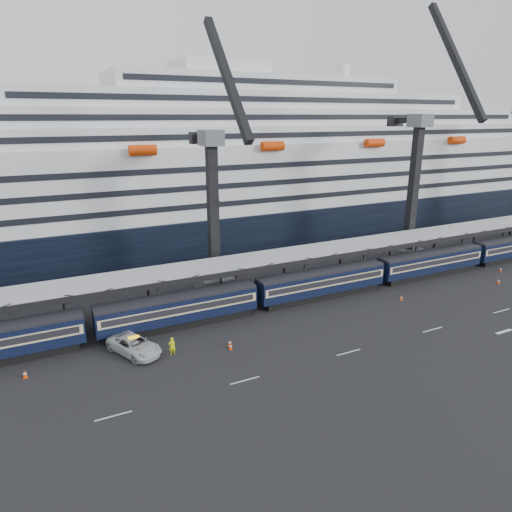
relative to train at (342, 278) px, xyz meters
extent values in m
plane|color=black|center=(4.65, -10.00, -2.20)|extent=(260.00, 260.00, 0.00)
cube|color=beige|center=(-33.35, -14.00, -2.19)|extent=(3.00, 0.15, 0.02)
cube|color=beige|center=(-21.35, -14.00, -2.19)|extent=(3.00, 0.15, 0.02)
cube|color=beige|center=(-9.35, -14.00, -2.19)|extent=(3.00, 0.15, 0.02)
cube|color=beige|center=(2.65, -14.00, -2.19)|extent=(3.00, 0.15, 0.02)
cube|color=beige|center=(14.65, -14.00, -2.19)|extent=(3.00, 0.15, 0.02)
cube|color=beige|center=(9.65, -18.00, -2.19)|extent=(2.50, 0.40, 0.02)
cube|color=black|center=(-23.35, 0.00, -1.75)|extent=(17.48, 2.40, 0.90)
cube|color=black|center=(-23.35, 0.00, 0.05)|extent=(19.00, 2.80, 2.70)
cube|color=beige|center=(-23.35, 0.00, 0.35)|extent=(18.62, 2.92, 1.05)
cube|color=black|center=(-23.35, 0.00, 0.40)|extent=(17.86, 2.98, 0.70)
cube|color=black|center=(-23.35, 0.00, 1.55)|extent=(19.00, 2.50, 0.35)
cube|color=black|center=(-3.35, 0.00, -1.75)|extent=(17.48, 2.40, 0.90)
cube|color=black|center=(-3.35, 0.00, 0.05)|extent=(19.00, 2.80, 2.70)
cube|color=beige|center=(-3.35, 0.00, 0.35)|extent=(18.62, 2.92, 1.05)
cube|color=black|center=(-3.35, 0.00, 0.40)|extent=(17.86, 2.98, 0.70)
cube|color=black|center=(-3.35, 0.00, 1.55)|extent=(19.00, 2.50, 0.35)
cube|color=black|center=(16.65, 0.00, -1.75)|extent=(17.48, 2.40, 0.90)
cube|color=black|center=(16.65, 0.00, 0.05)|extent=(19.00, 2.80, 2.70)
cube|color=beige|center=(16.65, 0.00, 0.35)|extent=(18.62, 2.92, 1.05)
cube|color=black|center=(16.65, 0.00, 0.40)|extent=(17.86, 2.98, 0.70)
cube|color=black|center=(16.65, 0.00, 1.55)|extent=(19.00, 2.50, 0.35)
cube|color=#9D9FA5|center=(4.65, 4.00, 3.20)|extent=(130.00, 6.00, 0.25)
cube|color=black|center=(4.65, 1.00, 2.90)|extent=(130.00, 0.25, 0.70)
cube|color=black|center=(4.65, 7.00, 2.90)|extent=(130.00, 0.25, 0.70)
cube|color=black|center=(-35.35, 1.20, 0.50)|extent=(0.25, 0.25, 5.40)
cube|color=black|center=(-35.35, 6.80, 0.50)|extent=(0.25, 0.25, 5.40)
cube|color=black|center=(-25.35, 1.20, 0.50)|extent=(0.25, 0.25, 5.40)
cube|color=black|center=(-25.35, 6.80, 0.50)|extent=(0.25, 0.25, 5.40)
cube|color=black|center=(-15.35, 1.20, 0.50)|extent=(0.25, 0.25, 5.40)
cube|color=black|center=(-15.35, 6.80, 0.50)|extent=(0.25, 0.25, 5.40)
cube|color=black|center=(-5.35, 1.20, 0.50)|extent=(0.25, 0.25, 5.40)
cube|color=black|center=(-5.35, 6.80, 0.50)|extent=(0.25, 0.25, 5.40)
cube|color=black|center=(4.65, 1.20, 0.50)|extent=(0.25, 0.25, 5.40)
cube|color=black|center=(4.65, 6.80, 0.50)|extent=(0.25, 0.25, 5.40)
cube|color=black|center=(14.65, 1.20, 0.50)|extent=(0.25, 0.25, 5.40)
cube|color=black|center=(14.65, 6.80, 0.50)|extent=(0.25, 0.25, 5.40)
cube|color=black|center=(24.65, 1.20, 0.50)|extent=(0.25, 0.25, 5.40)
cube|color=black|center=(24.65, 6.80, 0.50)|extent=(0.25, 0.25, 5.40)
cube|color=black|center=(34.65, 1.20, 0.50)|extent=(0.25, 0.25, 5.40)
cube|color=black|center=(34.65, 6.80, 0.50)|extent=(0.25, 0.25, 5.40)
cube|color=black|center=(44.65, 6.80, 0.50)|extent=(0.25, 0.25, 5.40)
cube|color=black|center=(4.65, 36.00, 1.30)|extent=(200.00, 28.00, 7.00)
cube|color=silver|center=(4.65, 36.00, 10.80)|extent=(190.00, 26.88, 12.00)
cube|color=silver|center=(4.65, 36.00, 18.30)|extent=(160.00, 24.64, 3.00)
cube|color=black|center=(4.65, 23.63, 18.30)|extent=(153.60, 0.12, 0.90)
cube|color=silver|center=(4.65, 36.00, 21.30)|extent=(124.00, 21.84, 3.00)
cube|color=black|center=(4.65, 25.03, 21.30)|extent=(119.04, 0.12, 0.90)
cube|color=silver|center=(4.65, 36.00, 24.30)|extent=(90.00, 19.04, 3.00)
cube|color=black|center=(4.65, 26.43, 24.30)|extent=(86.40, 0.12, 0.90)
cube|color=silver|center=(4.65, 36.00, 27.30)|extent=(56.00, 16.24, 3.00)
cube|color=black|center=(4.65, 27.83, 27.30)|extent=(53.76, 0.12, 0.90)
cube|color=silver|center=(-3.35, 36.00, 29.80)|extent=(16.00, 12.00, 2.50)
cylinder|color=silver|center=(24.65, 36.00, 30.30)|extent=(2.80, 2.80, 3.00)
cylinder|color=red|center=(-21.35, 21.96, 16.60)|extent=(4.00, 1.60, 1.60)
cylinder|color=red|center=(0.65, 21.96, 16.60)|extent=(4.00, 1.60, 1.60)
cylinder|color=red|center=(22.65, 21.96, 16.60)|extent=(4.00, 1.60, 1.60)
cylinder|color=red|center=(44.65, 21.96, 16.60)|extent=(4.00, 1.60, 1.60)
cube|color=#4E5256|center=(-15.35, 9.00, -1.20)|extent=(4.50, 4.50, 2.00)
cube|color=black|center=(-15.35, 9.00, 8.80)|extent=(1.30, 1.30, 18.00)
cube|color=#4E5256|center=(-15.35, 9.00, 18.80)|extent=(2.60, 3.20, 2.00)
cube|color=black|center=(-15.35, 3.21, 25.69)|extent=(0.90, 12.26, 14.37)
cube|color=black|center=(-15.35, 11.52, 18.80)|extent=(0.90, 5.04, 0.90)
cube|color=black|center=(-15.35, 14.04, 18.60)|extent=(2.20, 1.60, 1.60)
cube|color=#4E5256|center=(19.65, 8.00, -1.20)|extent=(4.50, 4.50, 2.00)
cube|color=black|center=(19.65, 8.00, 9.80)|extent=(1.30, 1.30, 20.00)
cube|color=#4E5256|center=(19.65, 8.00, 20.80)|extent=(2.60, 3.20, 2.00)
cube|color=black|center=(19.65, 2.26, 28.99)|extent=(0.90, 12.21, 16.90)
cube|color=black|center=(19.65, 10.80, 20.80)|extent=(0.90, 5.60, 0.90)
cube|color=black|center=(19.65, 13.60, 20.60)|extent=(2.20, 1.60, 1.60)
imported|color=#B5B8BC|center=(-29.52, -4.27, -1.30)|extent=(5.48, 7.15, 1.80)
imported|color=#CBE00B|center=(-26.08, -6.33, -1.21)|extent=(0.74, 0.50, 1.99)
cube|color=red|center=(-39.83, -4.38, -2.18)|extent=(0.42, 0.42, 0.04)
cone|color=red|center=(-39.83, -4.38, -1.76)|extent=(0.35, 0.35, 0.80)
cylinder|color=white|center=(-39.83, -4.38, -1.76)|extent=(0.30, 0.30, 0.13)
cube|color=red|center=(-20.00, -7.24, -2.18)|extent=(0.40, 0.40, 0.04)
cone|color=red|center=(-20.00, -7.24, -1.78)|extent=(0.34, 0.34, 0.76)
cylinder|color=white|center=(-20.00, -7.24, -1.78)|extent=(0.29, 0.29, 0.13)
cube|color=red|center=(-20.21, -7.94, -2.18)|extent=(0.36, 0.36, 0.04)
cone|color=red|center=(-20.21, -7.94, -1.82)|extent=(0.30, 0.30, 0.68)
cylinder|color=white|center=(-20.21, -7.94, -1.82)|extent=(0.26, 0.26, 0.11)
cube|color=red|center=(5.74, -5.64, -2.18)|extent=(0.36, 0.36, 0.04)
cone|color=red|center=(5.74, -5.64, -1.83)|extent=(0.30, 0.30, 0.67)
cylinder|color=white|center=(5.74, -5.64, -1.83)|extent=(0.25, 0.25, 0.11)
cube|color=red|center=(28.39, -3.60, -2.18)|extent=(0.35, 0.35, 0.04)
cone|color=red|center=(28.39, -3.60, -1.83)|extent=(0.30, 0.30, 0.66)
cylinder|color=white|center=(28.39, -3.60, -1.83)|extent=(0.25, 0.25, 0.11)
cube|color=red|center=(23.19, -7.12, -2.18)|extent=(0.40, 0.40, 0.04)
cone|color=red|center=(23.19, -7.12, -1.78)|extent=(0.34, 0.34, 0.76)
cylinder|color=white|center=(23.19, -7.12, -1.78)|extent=(0.29, 0.29, 0.13)
camera|label=1|loc=(-36.94, -47.99, 21.57)|focal=32.00mm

